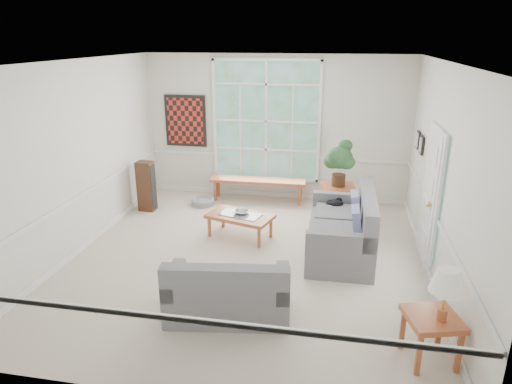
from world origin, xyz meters
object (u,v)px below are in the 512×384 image
(loveseat_right, at_px, (341,223))
(side_table, at_px, (430,338))
(loveseat_front, at_px, (228,285))
(end_table, at_px, (337,201))
(coffee_table, at_px, (240,226))

(loveseat_right, xyz_separation_m, side_table, (0.98, -2.44, -0.25))
(loveseat_right, bearing_deg, loveseat_front, -124.39)
(loveseat_front, xyz_separation_m, side_table, (2.33, -0.43, -0.14))
(end_table, relative_size, side_table, 1.13)
(coffee_table, relative_size, end_table, 1.79)
(loveseat_front, relative_size, coffee_table, 1.37)
(coffee_table, relative_size, side_table, 2.02)
(end_table, bearing_deg, loveseat_front, -109.58)
(coffee_table, bearing_deg, side_table, -29.15)
(loveseat_front, distance_m, side_table, 2.38)
(loveseat_right, distance_m, coffee_table, 1.77)
(loveseat_front, relative_size, end_table, 2.44)
(loveseat_right, xyz_separation_m, coffee_table, (-1.71, 0.31, -0.31))
(loveseat_right, distance_m, loveseat_front, 2.42)
(loveseat_right, relative_size, loveseat_front, 1.27)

